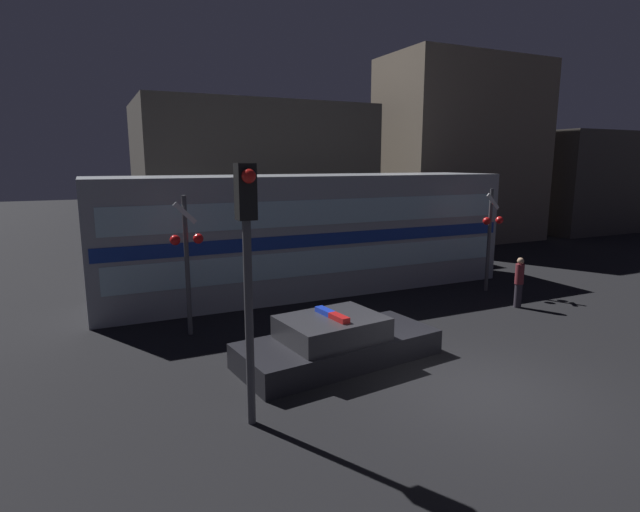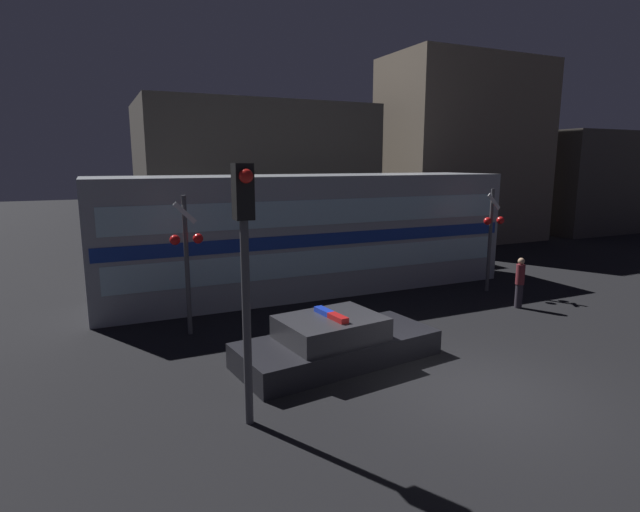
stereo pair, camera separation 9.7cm
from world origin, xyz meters
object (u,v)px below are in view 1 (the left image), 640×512
(crossing_signal_near, at_px, (491,232))
(police_car, at_px, (337,343))
(pedestrian, at_px, (519,282))
(train, at_px, (308,233))
(traffic_light_corner, at_px, (247,251))

(crossing_signal_near, bearing_deg, police_car, -156.42)
(police_car, height_order, pedestrian, pedestrian)
(train, distance_m, pedestrian, 7.10)
(pedestrian, height_order, crossing_signal_near, crossing_signal_near)
(traffic_light_corner, bearing_deg, pedestrian, 18.58)
(pedestrian, distance_m, crossing_signal_near, 2.41)
(train, xyz_separation_m, traffic_light_corner, (-4.68, -8.16, 1.03))
(police_car, bearing_deg, pedestrian, 4.13)
(police_car, relative_size, pedestrian, 3.06)
(train, bearing_deg, crossing_signal_near, -28.14)
(crossing_signal_near, bearing_deg, traffic_light_corner, -153.17)
(pedestrian, bearing_deg, crossing_signal_near, 72.98)
(pedestrian, bearing_deg, traffic_light_corner, -161.42)
(train, bearing_deg, police_car, -108.25)
(police_car, bearing_deg, crossing_signal_near, 16.47)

